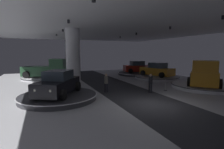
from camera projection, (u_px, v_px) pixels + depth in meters
name	position (u px, v px, depth m)	size (l,w,h in m)	color
ground	(152.00, 104.00, 11.45)	(24.00, 44.00, 0.06)	#B2B2B7
ceiling_with_spotlights	(155.00, 16.00, 10.74)	(24.00, 44.00, 0.39)	silver
column_left	(73.00, 59.00, 16.26)	(1.29, 1.29, 5.50)	silver
display_platform_mid_right	(204.00, 86.00, 16.67)	(5.91, 5.91, 0.35)	silver
pickup_truck_mid_right	(204.00, 75.00, 16.25)	(5.39, 5.05, 2.30)	#B77519
display_platform_deep_left	(45.00, 78.00, 22.44)	(5.68, 5.68, 0.23)	silver
pickup_truck_deep_left	(48.00, 70.00, 22.31)	(5.70, 4.14, 2.30)	#2D5638
display_platform_mid_left	(58.00, 97.00, 12.57)	(5.50, 5.50, 0.36)	#333338
display_car_mid_left	(58.00, 84.00, 12.49)	(3.69, 4.54, 1.71)	black
display_platform_deep_right	(138.00, 73.00, 26.45)	(6.02, 6.02, 0.36)	#333338
display_car_deep_right	(138.00, 67.00, 26.32)	(4.49, 2.92, 1.71)	maroon
display_platform_far_right	(157.00, 77.00, 22.44)	(5.58, 5.58, 0.34)	#B7B7BC
display_car_far_right	(157.00, 70.00, 22.30)	(3.19, 4.55, 1.71)	#B77519
visitor_walking_near	(151.00, 82.00, 14.53)	(0.32, 0.32, 1.59)	black
visitor_walking_far	(106.00, 82.00, 14.76)	(0.32, 0.32, 1.59)	black
stanchion_a	(165.00, 87.00, 15.36)	(0.28, 0.28, 1.01)	#333338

